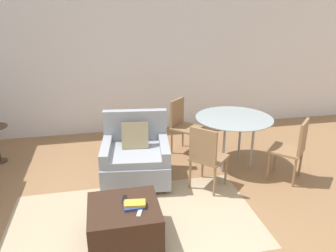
{
  "coord_description": "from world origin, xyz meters",
  "views": [
    {
      "loc": [
        -0.32,
        -2.39,
        2.35
      ],
      "look_at": [
        0.57,
        1.82,
        0.75
      ],
      "focal_mm": 35.0,
      "sensor_mm": 36.0,
      "label": 1
    }
  ],
  "objects_px": {
    "ottoman": "(124,221)",
    "tv_remote_secondary": "(124,199)",
    "dining_table": "(234,123)",
    "dining_chair_far_left": "(182,122)",
    "tv_remote_primary": "(140,212)",
    "dining_chair_near_left": "(206,154)",
    "book_stack": "(134,205)",
    "armchair": "(136,157)",
    "dining_chair_near_right": "(294,146)"
  },
  "relations": [
    {
      "from": "armchair",
      "to": "dining_chair_near_left",
      "type": "height_order",
      "value": "armchair"
    },
    {
      "from": "tv_remote_secondary",
      "to": "dining_chair_far_left",
      "type": "bearing_deg",
      "value": 59.82
    },
    {
      "from": "ottoman",
      "to": "dining_chair_near_right",
      "type": "distance_m",
      "value": 2.55
    },
    {
      "from": "book_stack",
      "to": "dining_chair_near_right",
      "type": "bearing_deg",
      "value": 19.7
    },
    {
      "from": "dining_table",
      "to": "dining_chair_far_left",
      "type": "relative_size",
      "value": 1.28
    },
    {
      "from": "dining_table",
      "to": "dining_chair_near_left",
      "type": "relative_size",
      "value": 1.28
    },
    {
      "from": "dining_chair_near_left",
      "to": "armchair",
      "type": "bearing_deg",
      "value": 151.38
    },
    {
      "from": "ottoman",
      "to": "armchair",
      "type": "bearing_deg",
      "value": 77.86
    },
    {
      "from": "dining_chair_near_left",
      "to": "dining_chair_near_right",
      "type": "relative_size",
      "value": 1.0
    },
    {
      "from": "tv_remote_primary",
      "to": "dining_chair_near_left",
      "type": "xyz_separation_m",
      "value": [
        1.0,
        0.94,
        0.1
      ]
    },
    {
      "from": "tv_remote_secondary",
      "to": "dining_chair_near_left",
      "type": "height_order",
      "value": "dining_chair_near_left"
    },
    {
      "from": "tv_remote_primary",
      "to": "dining_chair_near_right",
      "type": "bearing_deg",
      "value": 22.6
    },
    {
      "from": "ottoman",
      "to": "dining_chair_near_right",
      "type": "bearing_deg",
      "value": 18.16
    },
    {
      "from": "tv_remote_primary",
      "to": "tv_remote_secondary",
      "type": "height_order",
      "value": "same"
    },
    {
      "from": "dining_chair_near_left",
      "to": "dining_chair_near_right",
      "type": "height_order",
      "value": "same"
    },
    {
      "from": "dining_chair_near_right",
      "to": "armchair",
      "type": "bearing_deg",
      "value": 167.45
    },
    {
      "from": "armchair",
      "to": "dining_chair_far_left",
      "type": "distance_m",
      "value": 1.19
    },
    {
      "from": "book_stack",
      "to": "dining_chair_near_right",
      "type": "height_order",
      "value": "dining_chair_near_right"
    },
    {
      "from": "book_stack",
      "to": "dining_chair_far_left",
      "type": "distance_m",
      "value": 2.33
    },
    {
      "from": "ottoman",
      "to": "dining_chair_far_left",
      "type": "bearing_deg",
      "value": 60.91
    },
    {
      "from": "dining_table",
      "to": "ottoman",
      "type": "bearing_deg",
      "value": -141.3
    },
    {
      "from": "tv_remote_primary",
      "to": "dining_chair_near_left",
      "type": "bearing_deg",
      "value": 43.38
    },
    {
      "from": "armchair",
      "to": "book_stack",
      "type": "distance_m",
      "value": 1.31
    },
    {
      "from": "armchair",
      "to": "dining_chair_near_right",
      "type": "height_order",
      "value": "armchair"
    },
    {
      "from": "tv_remote_primary",
      "to": "dining_chair_near_left",
      "type": "distance_m",
      "value": 1.37
    },
    {
      "from": "book_stack",
      "to": "dining_table",
      "type": "height_order",
      "value": "dining_table"
    },
    {
      "from": "book_stack",
      "to": "armchair",
      "type": "bearing_deg",
      "value": 82.79
    },
    {
      "from": "ottoman",
      "to": "dining_chair_near_left",
      "type": "relative_size",
      "value": 0.81
    },
    {
      "from": "armchair",
      "to": "dining_table",
      "type": "xyz_separation_m",
      "value": [
        1.5,
        0.16,
        0.34
      ]
    },
    {
      "from": "ottoman",
      "to": "dining_chair_far_left",
      "type": "distance_m",
      "value": 2.37
    },
    {
      "from": "dining_chair_far_left",
      "to": "armchair",
      "type": "bearing_deg",
      "value": -137.81
    },
    {
      "from": "dining_table",
      "to": "dining_chair_near_right",
      "type": "xyz_separation_m",
      "value": [
        0.63,
        -0.63,
        -0.17
      ]
    },
    {
      "from": "book_stack",
      "to": "dining_chair_near_left",
      "type": "bearing_deg",
      "value": 38.5
    },
    {
      "from": "ottoman",
      "to": "book_stack",
      "type": "height_order",
      "value": "book_stack"
    },
    {
      "from": "dining_table",
      "to": "dining_chair_far_left",
      "type": "height_order",
      "value": "dining_chair_far_left"
    },
    {
      "from": "armchair",
      "to": "tv_remote_primary",
      "type": "relative_size",
      "value": 7.24
    },
    {
      "from": "armchair",
      "to": "dining_chair_near_left",
      "type": "bearing_deg",
      "value": -28.62
    },
    {
      "from": "dining_table",
      "to": "dining_chair_near_right",
      "type": "bearing_deg",
      "value": -45.0
    },
    {
      "from": "book_stack",
      "to": "ottoman",
      "type": "bearing_deg",
      "value": 162.75
    },
    {
      "from": "book_stack",
      "to": "tv_remote_secondary",
      "type": "relative_size",
      "value": 1.52
    },
    {
      "from": "armchair",
      "to": "book_stack",
      "type": "xyz_separation_m",
      "value": [
        -0.16,
        -1.3,
        0.09
      ]
    },
    {
      "from": "ottoman",
      "to": "tv_remote_secondary",
      "type": "relative_size",
      "value": 4.83
    },
    {
      "from": "tv_remote_primary",
      "to": "dining_chair_near_right",
      "type": "height_order",
      "value": "dining_chair_near_right"
    },
    {
      "from": "tv_remote_primary",
      "to": "book_stack",
      "type": "bearing_deg",
      "value": 108.5
    },
    {
      "from": "armchair",
      "to": "tv_remote_secondary",
      "type": "height_order",
      "value": "armchair"
    },
    {
      "from": "ottoman",
      "to": "dining_chair_far_left",
      "type": "height_order",
      "value": "dining_chair_far_left"
    },
    {
      "from": "book_stack",
      "to": "tv_remote_secondary",
      "type": "bearing_deg",
      "value": 120.44
    },
    {
      "from": "ottoman",
      "to": "tv_remote_primary",
      "type": "xyz_separation_m",
      "value": [
        0.15,
        -0.15,
        0.19
      ]
    },
    {
      "from": "tv_remote_secondary",
      "to": "dining_chair_near_right",
      "type": "bearing_deg",
      "value": 15.67
    },
    {
      "from": "armchair",
      "to": "book_stack",
      "type": "relative_size",
      "value": 4.4
    }
  ]
}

